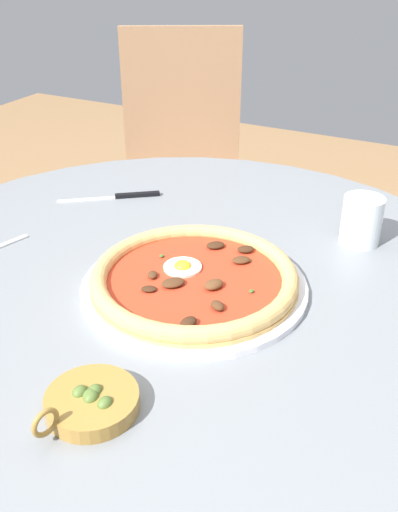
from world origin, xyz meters
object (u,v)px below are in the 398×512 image
Objects in this scene: olive_pan at (91,402)px; cafe_chair_spare_near at (182,152)px; dining_table at (177,349)px; pizza_on_plate at (194,280)px; steak_knife at (124,196)px; water_glass at (361,223)px.

cafe_chair_spare_near reaches higher than olive_pan.
olive_pan is at bearing -155.65° from cafe_chair_spare_near.
olive_pan is at bearing -169.51° from dining_table.
pizza_on_plate is (-0.02, -0.04, 0.16)m from dining_table.
cafe_chair_spare_near is (0.70, 0.25, -0.17)m from steak_knife.
water_glass is at bearing -133.26° from cafe_chair_spare_near.
water_glass is at bearing -17.82° from olive_pan.
pizza_on_plate is at bearing 2.51° from olive_pan.
cafe_chair_spare_near is (0.67, 0.72, -0.20)m from water_glass.
pizza_on_plate is at bearing -129.67° from steak_knife.
water_glass is at bearing -42.55° from dining_table.
dining_table is 0.16m from pizza_on_plate.
dining_table is 8.22× the size of olive_pan.
steak_knife is (0.22, 0.24, 0.14)m from dining_table.
dining_table is at bearing -151.80° from cafe_chair_spare_near.
dining_table is at bearing 69.11° from pizza_on_plate.
pizza_on_plate is 1.99× the size of steak_knife.
water_glass reaches higher than pizza_on_plate.
olive_pan reaches higher than pizza_on_plate.
dining_table is 0.33m from olive_pan.
pizza_on_plate is at bearing 144.89° from water_glass.
pizza_on_plate is 4.06× the size of water_glass.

